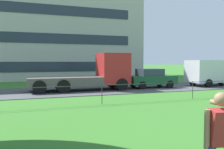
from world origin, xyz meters
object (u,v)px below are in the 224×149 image
object	(u,v)px
panel_van_center	(214,71)
apartment_building_background	(29,17)
person_thrower	(220,141)
flatbed_truck_left	(94,74)
car_dark_green_right	(151,78)

from	to	relation	value
panel_van_center	apartment_building_background	distance (m)	23.65
person_thrower	flatbed_truck_left	distance (m)	14.73
person_thrower	panel_van_center	distance (m)	19.18
car_dark_green_right	apartment_building_background	bearing A→B (deg)	118.71
panel_van_center	apartment_building_background	world-z (taller)	apartment_building_background
panel_van_center	person_thrower	bearing A→B (deg)	-132.65
car_dark_green_right	apartment_building_background	world-z (taller)	apartment_building_background
person_thrower	panel_van_center	xyz separation A→B (m)	(12.99, 14.11, 0.37)
panel_van_center	apartment_building_background	xyz separation A→B (m)	(-15.12, 16.91, 6.68)
person_thrower	panel_van_center	bearing A→B (deg)	47.35
person_thrower	apartment_building_background	bearing A→B (deg)	93.92
person_thrower	car_dark_green_right	bearing A→B (deg)	64.62
apartment_building_background	car_dark_green_right	bearing A→B (deg)	-61.29
car_dark_green_right	apartment_building_background	distance (m)	20.11
flatbed_truck_left	panel_van_center	distance (m)	10.89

